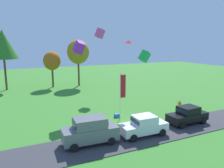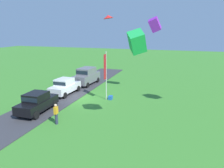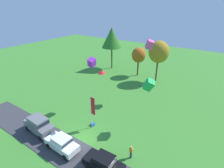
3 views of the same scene
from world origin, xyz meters
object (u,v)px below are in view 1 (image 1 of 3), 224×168
Objects in this scene: car_suv_far_end at (90,130)px; flag_banner at (122,89)px; kite_box_over_trees at (79,47)px; person_on_lawn at (179,107)px; tree_center_back at (3,45)px; kite_delta_low_drifter at (129,42)px; cooler_box at (117,115)px; tree_left_of_center at (52,61)px; kite_box_high_left at (144,56)px; car_sedan_near_entrance at (144,125)px; car_sedan_mid_row at (188,114)px; kite_box_trailing_tail at (100,33)px; tree_lone_near at (78,52)px.

car_suv_far_end is 0.90× the size of flag_banner.
kite_box_over_trees is at bearing 128.29° from flag_banner.
person_on_lawn is 31.35m from tree_center_back.
cooler_box is at bearing -168.15° from kite_delta_low_drifter.
kite_box_over_trees is (0.19, -17.07, 2.87)m from tree_left_of_center.
flag_banner is (5.54, 4.74, 2.01)m from car_suv_far_end.
kite_box_high_left is 1.47× the size of kite_delta_low_drifter.
car_sedan_near_entrance is 1.00× the size of car_sedan_mid_row.
tree_left_of_center is at bearing 85.93° from car_suv_far_end.
tree_center_back is at bearing 134.70° from kite_box_high_left.
kite_box_over_trees reaches higher than kite_box_high_left.
kite_box_over_trees is 9.98m from kite_box_trailing_tail.
kite_delta_low_drifter is at bearing -58.99° from tree_center_back.
tree_left_of_center is 5.15× the size of kite_box_over_trees.
tree_center_back reaches higher than cooler_box.
tree_lone_near is 16.84m from kite_box_high_left.
tree_center_back is at bearing 144.52° from kite_box_trailing_tail.
tree_lone_near is 21.36m from cooler_box.
tree_center_back reaches higher than flag_banner.
tree_center_back is 25.98m from cooler_box.
tree_left_of_center reaches higher than person_on_lawn.
tree_lone_near is (4.96, -0.82, 1.65)m from tree_left_of_center.
car_suv_far_end is at bearing -105.05° from tree_lone_near.
cooler_box is 8.51m from kite_delta_low_drifter.
flag_banner is at bearing -101.24° from kite_box_trailing_tail.
person_on_lawn is 17.19m from kite_box_trailing_tail.
car_sedan_near_entrance is 0.42× the size of tree_center_back.
car_sedan_mid_row is 27.97m from tree_left_of_center.
kite_box_trailing_tail is at bearing 83.78° from kite_delta_low_drifter.
tree_center_back reaches higher than tree_left_of_center.
tree_lone_near is at bearing -7.30° from tree_center_back.
car_suv_far_end is 20.61m from kite_box_trailing_tail.
car_suv_far_end is 4.98× the size of kite_delta_low_drifter.
kite_box_high_left is 6.31m from kite_delta_low_drifter.
car_suv_far_end is 11.47m from kite_box_over_trees.
car_sedan_near_entrance is 3.20× the size of kite_box_high_left.
car_sedan_mid_row is (10.82, 0.03, -0.25)m from car_suv_far_end.
kite_box_trailing_tail reaches higher than tree_center_back.
person_on_lawn is (12.45, 3.03, -0.42)m from car_suv_far_end.
tree_lone_near reaches higher than car_sedan_near_entrance.
person_on_lawn is at bearing 13.67° from car_suv_far_end.
kite_box_over_trees is 5.97m from kite_delta_low_drifter.
tree_center_back is at bearing 114.93° from kite_box_over_trees.
tree_center_back is at bearing 112.28° from car_sedan_near_entrance.
kite_delta_low_drifter is (4.66, -3.68, 0.65)m from kite_box_over_trees.
flag_banner is at bearing 84.20° from car_sedan_near_entrance.
person_on_lawn is (1.62, 3.00, -0.16)m from car_sedan_mid_row.
tree_lone_near reaches higher than kite_delta_low_drifter.
person_on_lawn is 0.19× the size of tree_lone_near.
flag_banner is (11.82, -22.36, -4.84)m from tree_center_back.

